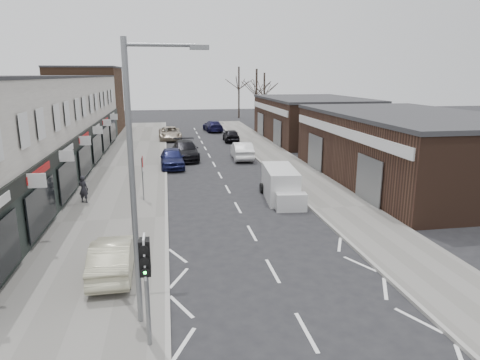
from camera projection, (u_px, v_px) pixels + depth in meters
name	position (u px, v px, depth m)	size (l,w,h in m)	color
ground	(287.00, 297.00, 14.18)	(160.00, 160.00, 0.00)	black
pavement_left	(130.00, 166.00, 34.12)	(5.50, 64.00, 0.12)	slate
pavement_right	(282.00, 161.00, 36.17)	(3.50, 64.00, 0.12)	slate
shop_terrace_left	(25.00, 128.00, 29.78)	(8.00, 41.00, 7.10)	silver
brick_block_far	(87.00, 101.00, 54.08)	(8.00, 10.00, 8.00)	#4C3120
right_unit_near	(409.00, 149.00, 29.09)	(10.00, 18.00, 4.50)	#3C251B
right_unit_far	(312.00, 120.00, 48.23)	(10.00, 16.00, 4.50)	#3C251B
tree_far_a	(256.00, 126.00, 61.60)	(3.60, 3.60, 8.00)	#382D26
tree_far_b	(264.00, 121.00, 67.75)	(3.60, 3.60, 7.50)	#382D26
tree_far_c	(239.00, 118.00, 73.00)	(3.60, 3.60, 8.50)	#382D26
traffic_light	(145.00, 266.00, 10.96)	(0.28, 0.60, 3.10)	slate
street_lamp	(138.00, 172.00, 11.57)	(2.23, 0.22, 8.00)	slate
warning_sign	(143.00, 165.00, 24.30)	(0.12, 0.80, 2.70)	slate
white_van	(281.00, 185.00, 25.11)	(2.08, 4.95, 1.87)	silver
sedan_on_pavement	(113.00, 257.00, 15.44)	(1.40, 4.02, 1.32)	#AFAB8C
pedestrian	(83.00, 189.00, 24.13)	(0.57, 0.37, 1.57)	black
parked_car_left_a	(172.00, 158.00, 33.84)	(1.83, 4.56, 1.55)	#161A45
parked_car_left_b	(185.00, 150.00, 37.18)	(2.21, 5.43, 1.58)	black
parked_car_left_c	(170.00, 133.00, 48.35)	(2.44, 5.29, 1.47)	tan
parked_car_right_a	(242.00, 151.00, 37.20)	(1.60, 4.58, 1.51)	silver
parked_car_right_b	(231.00, 135.00, 47.14)	(1.61, 4.00, 1.36)	black
parked_car_right_c	(213.00, 126.00, 55.57)	(1.99, 4.89, 1.42)	#131138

